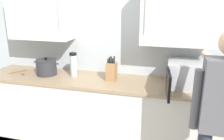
{
  "coord_description": "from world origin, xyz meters",
  "views": [
    {
      "loc": [
        0.81,
        -1.7,
        1.88
      ],
      "look_at": [
        0.15,
        0.78,
        1.09
      ],
      "focal_mm": 36.45,
      "sensor_mm": 36.0,
      "label": 1
    }
  ],
  "objects_px": {
    "knife_block": "(112,71)",
    "stock_pot": "(46,67)",
    "person_figure": "(221,115)",
    "microwave_oven": "(188,74)",
    "thermos_flask": "(74,64)",
    "wooden_spoon": "(20,73)"
  },
  "relations": [
    {
      "from": "knife_block",
      "to": "stock_pot",
      "type": "distance_m",
      "value": 0.88
    },
    {
      "from": "knife_block",
      "to": "person_figure",
      "type": "distance_m",
      "value": 1.36
    },
    {
      "from": "microwave_oven",
      "to": "stock_pot",
      "type": "height_order",
      "value": "microwave_oven"
    },
    {
      "from": "thermos_flask",
      "to": "knife_block",
      "type": "xyz_separation_m",
      "value": [
        0.51,
        -0.01,
        -0.04
      ]
    },
    {
      "from": "thermos_flask",
      "to": "wooden_spoon",
      "type": "distance_m",
      "value": 0.77
    },
    {
      "from": "thermos_flask",
      "to": "wooden_spoon",
      "type": "relative_size",
      "value": 1.3
    },
    {
      "from": "thermos_flask",
      "to": "stock_pot",
      "type": "distance_m",
      "value": 0.38
    },
    {
      "from": "stock_pot",
      "to": "thermos_flask",
      "type": "bearing_deg",
      "value": 5.32
    },
    {
      "from": "thermos_flask",
      "to": "stock_pot",
      "type": "relative_size",
      "value": 0.85
    },
    {
      "from": "thermos_flask",
      "to": "knife_block",
      "type": "height_order",
      "value": "thermos_flask"
    },
    {
      "from": "stock_pot",
      "to": "person_figure",
      "type": "bearing_deg",
      "value": -21.51
    },
    {
      "from": "microwave_oven",
      "to": "wooden_spoon",
      "type": "height_order",
      "value": "microwave_oven"
    },
    {
      "from": "stock_pot",
      "to": "microwave_oven",
      "type": "bearing_deg",
      "value": 0.86
    },
    {
      "from": "knife_block",
      "to": "wooden_spoon",
      "type": "bearing_deg",
      "value": -177.06
    },
    {
      "from": "stock_pot",
      "to": "wooden_spoon",
      "type": "xyz_separation_m",
      "value": [
        -0.38,
        -0.04,
        -0.09
      ]
    },
    {
      "from": "stock_pot",
      "to": "person_figure",
      "type": "height_order",
      "value": "person_figure"
    },
    {
      "from": "thermos_flask",
      "to": "person_figure",
      "type": "relative_size",
      "value": 0.18
    },
    {
      "from": "thermos_flask",
      "to": "person_figure",
      "type": "height_order",
      "value": "person_figure"
    },
    {
      "from": "microwave_oven",
      "to": "person_figure",
      "type": "bearing_deg",
      "value": -75.19
    },
    {
      "from": "thermos_flask",
      "to": "wooden_spoon",
      "type": "bearing_deg",
      "value": -174.18
    },
    {
      "from": "knife_block",
      "to": "person_figure",
      "type": "height_order",
      "value": "person_figure"
    },
    {
      "from": "knife_block",
      "to": "thermos_flask",
      "type": "bearing_deg",
      "value": 178.67
    }
  ]
}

